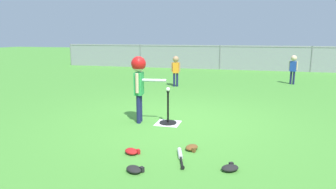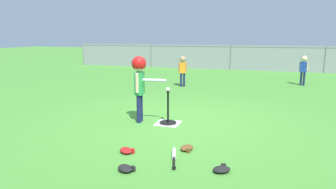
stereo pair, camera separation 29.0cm
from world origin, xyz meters
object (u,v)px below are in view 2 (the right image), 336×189
baseball_on_tee (168,89)px  batter_child (140,76)px  fielder_deep_center (183,67)px  glove_near_bats (126,150)px  batting_tee (168,119)px  fielder_near_left (304,66)px  glove_by_plate (126,168)px  glove_tossed_aside (187,148)px  glove_outfield_drop (222,169)px  spare_bat_silver (174,155)px

baseball_on_tee → batter_child: 0.59m
fielder_deep_center → glove_near_bats: (0.68, -5.53, -0.59)m
fielder_deep_center → glove_near_bats: fielder_deep_center is taller
batting_tee → baseball_on_tee: bearing=45.0°
batter_child → glove_near_bats: 1.75m
batting_tee → batter_child: size_ratio=0.49×
batting_tee → fielder_near_left: size_ratio=0.63×
batting_tee → glove_by_plate: (0.12, -2.05, -0.06)m
fielder_deep_center → glove_near_bats: size_ratio=3.58×
batting_tee → fielder_near_left: bearing=62.0°
batting_tee → fielder_deep_center: 4.11m
glove_by_plate → glove_tossed_aside: 1.03m
batting_tee → glove_outfield_drop: bearing=-54.3°
batter_child → glove_near_bats: (0.41, -1.47, -0.85)m
batter_child → fielder_deep_center: bearing=93.8°
fielder_near_left → spare_bat_silver: size_ratio=1.63×
batting_tee → baseball_on_tee: (0.00, 0.00, 0.55)m
batter_child → fielder_deep_center: 4.08m
glove_outfield_drop → spare_bat_silver: bearing=160.5°
glove_tossed_aside → spare_bat_silver: bearing=-108.6°
batting_tee → glove_tossed_aside: size_ratio=2.34×
fielder_deep_center → glove_outfield_drop: (2.03, -5.72, -0.59)m
baseball_on_tee → glove_outfield_drop: (1.23, -1.72, -0.61)m
fielder_near_left → glove_tossed_aside: fielder_near_left is taller
glove_by_plate → baseball_on_tee: bearing=93.4°
glove_near_bats → glove_tossed_aside: size_ratio=1.04×
fielder_near_left → glove_by_plate: fielder_near_left is taller
spare_bat_silver → baseball_on_tee: bearing=110.8°
batter_child → glove_by_plate: batter_child is taller
batting_tee → glove_outfield_drop: size_ratio=2.24×
batting_tee → fielder_near_left: 6.15m
glove_tossed_aside → glove_outfield_drop: bearing=-43.5°
batting_tee → glove_outfield_drop: (1.23, -1.72, -0.06)m
fielder_deep_center → glove_tossed_aside: fielder_deep_center is taller
baseball_on_tee → glove_outfield_drop: bearing=-54.3°
baseball_on_tee → glove_near_bats: bearing=-94.4°
fielder_near_left → glove_outfield_drop: size_ratio=3.56×
batter_child → glove_by_plate: (0.65, -1.99, -0.85)m
fielder_deep_center → glove_tossed_aside: (1.46, -5.17, -0.59)m
batting_tee → fielder_deep_center: fielder_deep_center is taller
glove_by_plate → glove_outfield_drop: 1.16m
batting_tee → batter_child: batter_child is taller
baseball_on_tee → glove_by_plate: 2.15m
glove_near_bats → glove_tossed_aside: bearing=24.3°
batter_child → spare_bat_silver: batter_child is taller
spare_bat_silver → glove_near_bats: bearing=-175.7°
baseball_on_tee → fielder_deep_center: 4.08m
batting_tee → baseball_on_tee: baseball_on_tee is taller
baseball_on_tee → spare_bat_silver: bearing=-69.2°
batter_child → fielder_deep_center: (-0.27, 4.06, -0.26)m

